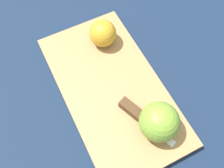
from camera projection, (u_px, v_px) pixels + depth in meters
The scene contains 6 objects.
ground_plane at pixel (112, 91), 0.66m from camera, with size 4.00×4.00×0.00m, color #14233D.
cutting_board at pixel (112, 90), 0.65m from camera, with size 0.47×0.31×0.02m.
apple_half_left at pixel (103, 33), 0.68m from camera, with size 0.07×0.07×0.07m.
apple_half_right at pixel (159, 122), 0.56m from camera, with size 0.09×0.09×0.09m.
knife at pixel (135, 112), 0.60m from camera, with size 0.14×0.10×0.02m.
apple_slice at pixel (162, 116), 0.61m from camera, with size 0.05×0.05×0.01m.
Camera 1 is at (0.28, -0.08, 0.60)m, focal length 42.00 mm.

